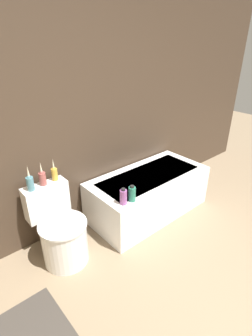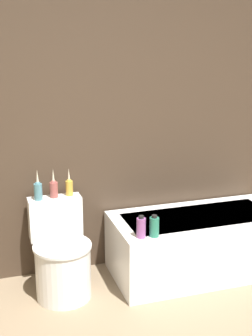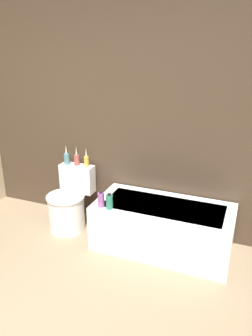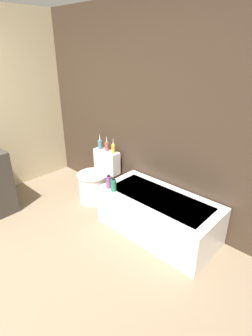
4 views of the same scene
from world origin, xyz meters
name	(u,v)px [view 1 (image 1 of 4)]	position (x,y,z in m)	size (l,w,h in m)	color
wall_back_tiled	(63,110)	(0.00, 2.37, 1.30)	(6.40, 0.06, 2.60)	#423326
bathtub	(148,193)	(0.79, 1.98, 0.25)	(1.42, 0.69, 0.50)	white
toilet	(61,232)	(-0.35, 1.99, 0.29)	(0.44, 0.58, 0.70)	white
vase_gold	(30,182)	(-0.48, 2.20, 0.78)	(0.06, 0.06, 0.24)	teal
vase_silver	(42,177)	(-0.35, 2.22, 0.78)	(0.06, 0.06, 0.23)	#994C47
vase_bronze	(54,173)	(-0.23, 2.23, 0.78)	(0.06, 0.06, 0.22)	gold
shampoo_bottle_tall	(123,197)	(0.20, 1.73, 0.57)	(0.07, 0.07, 0.17)	#8C4C8C
shampoo_bottle_short	(132,194)	(0.29, 1.72, 0.57)	(0.07, 0.07, 0.17)	#267259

